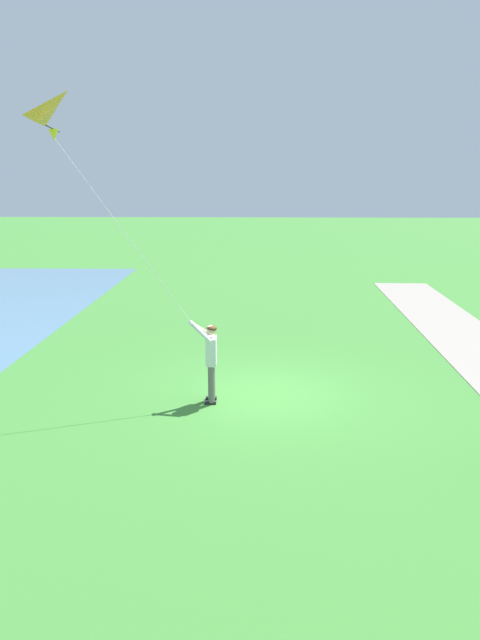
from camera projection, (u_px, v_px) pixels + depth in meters
ground_plane at (270, 394)px, 12.77m from camera, size 120.00×120.00×0.00m
person_kite_flyer at (210, 356)px, 12.06m from camera, size 0.62×0.52×1.83m
flying_kite at (68, 118)px, 10.96m from camera, size 2.81×1.69×4.52m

